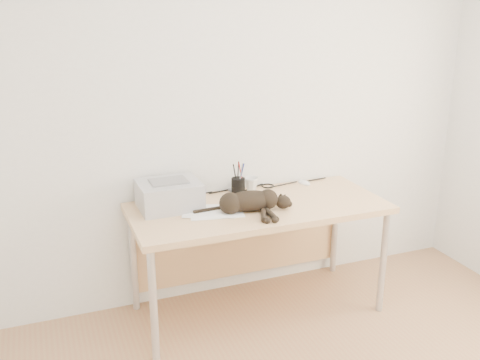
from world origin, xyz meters
name	(u,v)px	position (x,y,z in m)	size (l,w,h in m)	color
wall_back	(238,107)	(0.00, 1.75, 1.30)	(3.50, 3.50, 0.00)	white
desk	(253,220)	(0.00, 1.48, 0.61)	(1.60, 0.70, 0.74)	#DCB581
printer	(169,195)	(-0.53, 1.55, 0.83)	(0.37, 0.32, 0.18)	#B0AFB4
papers	(213,212)	(-0.30, 1.38, 0.74)	(0.40, 0.33, 0.01)	white
cat	(248,202)	(-0.10, 1.31, 0.80)	(0.59, 0.33, 0.14)	black
mug	(251,184)	(0.07, 1.67, 0.79)	(0.10, 0.10, 0.09)	white
pen_cup	(238,187)	(-0.06, 1.60, 0.80)	(0.09, 0.09, 0.23)	black
remote_grey	(237,192)	(-0.05, 1.64, 0.75)	(0.05, 0.16, 0.02)	slate
remote_black	(268,199)	(0.09, 1.45, 0.75)	(0.05, 0.18, 0.02)	black
mouse	(304,181)	(0.47, 1.67, 0.76)	(0.07, 0.11, 0.04)	white
cable_tangle	(241,189)	(0.00, 1.70, 0.75)	(1.36, 0.09, 0.01)	black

